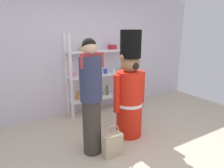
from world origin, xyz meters
name	(u,v)px	position (x,y,z in m)	size (l,w,h in m)	color
ground_plane	(138,161)	(0.00, 0.00, 0.00)	(6.40, 6.40, 0.00)	beige
back_wall	(77,54)	(0.00, 2.20, 1.30)	(6.40, 0.12, 2.60)	silver
merchandise_shelf	(100,73)	(0.43, 1.98, 0.87)	(1.50, 0.35, 1.76)	white
teddy_bear_guard	(130,91)	(0.32, 0.69, 0.81)	(0.62, 0.46, 1.81)	red
person_shopper	(91,96)	(-0.45, 0.54, 0.89)	(0.33, 0.32, 1.70)	#38332D
shopping_bag	(112,144)	(-0.24, 0.31, 0.18)	(0.29, 0.14, 0.49)	#C1AD89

